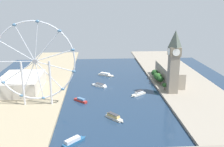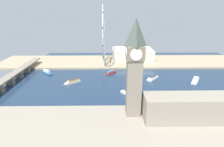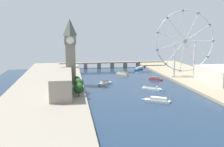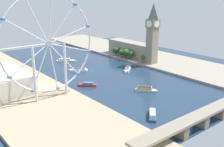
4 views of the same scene
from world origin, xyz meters
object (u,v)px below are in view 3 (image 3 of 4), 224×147
ferris_wheel (185,42)px  tour_boat_0 (151,88)px  tour_boat_1 (123,73)px  tour_boat_5 (156,79)px  clock_tower (70,50)px  tour_boat_3 (105,83)px  tour_boat_2 (157,100)px  river_bridge (112,64)px  parliament_block (62,83)px  tour_boat_4 (139,69)px

ferris_wheel → tour_boat_0: ferris_wheel is taller
tour_boat_1 → tour_boat_5: tour_boat_1 is taller
clock_tower → tour_boat_3: clock_tower is taller
clock_tower → tour_boat_2: clock_tower is taller
tour_boat_0 → tour_boat_5: size_ratio=1.25×
river_bridge → tour_boat_3: river_bridge is taller
ferris_wheel → tour_boat_1: bearing=155.7°
tour_boat_0 → tour_boat_2: 57.19m
clock_tower → tour_boat_3: 63.80m
ferris_wheel → parliament_block: bearing=-155.3°
tour_boat_3 → clock_tower: bearing=141.3°
parliament_block → tour_boat_2: bearing=-24.0°
clock_tower → tour_boat_2: 137.16m
parliament_block → tour_boat_1: parliament_block is taller
tour_boat_4 → tour_boat_5: (-0.40, -99.51, -0.38)m
clock_tower → tour_boat_1: (84.14, 70.84, -44.28)m
tour_boat_1 → tour_boat_3: bearing=111.4°
tour_boat_0 → river_bridge: bearing=134.5°
tour_boat_0 → ferris_wheel: bearing=82.9°
river_bridge → tour_boat_2: size_ratio=7.08×
parliament_block → tour_boat_0: bearing=6.7°
parliament_block → tour_boat_5: bearing=28.0°
tour_boat_5 → river_bridge: bearing=151.0°
tour_boat_2 → clock_tower: bearing=-16.0°
clock_tower → tour_boat_0: 115.25m
tour_boat_0 → tour_boat_1: size_ratio=1.11×
parliament_block → tour_boat_3: 77.79m
ferris_wheel → tour_boat_0: size_ratio=4.14×
tour_boat_1 → parliament_block: bearing=102.4°
ferris_wheel → tour_boat_1: size_ratio=4.60×
tour_boat_2 → tour_boat_5: size_ratio=1.48×
tour_boat_1 → ferris_wheel: bearing=-154.6°
clock_tower → tour_boat_4: (123.83, 117.40, -44.46)m
ferris_wheel → river_bridge: size_ratio=0.50×
river_bridge → clock_tower: bearing=-117.7°
ferris_wheel → tour_boat_4: 112.77m
tour_boat_0 → tour_boat_5: bearing=105.9°
clock_tower → tour_boat_4: 176.33m
tour_boat_1 → tour_boat_4: (39.69, 46.56, -0.18)m
tour_boat_0 → tour_boat_4: tour_boat_4 is taller
tour_boat_5 → tour_boat_2: bearing=-64.6°
clock_tower → tour_boat_4: clock_tower is taller
tour_boat_1 → tour_boat_4: bearing=-80.8°
clock_tower → tour_boat_1: 118.57m
river_bridge → tour_boat_2: 249.50m
tour_boat_3 → tour_boat_2: bearing=-104.6°
ferris_wheel → tour_boat_5: bearing=-165.4°
tour_boat_2 → tour_boat_4: bearing=-67.7°
river_bridge → tour_boat_4: bearing=-39.0°
ferris_wheel → river_bridge: (-92.63, 121.95, -47.04)m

